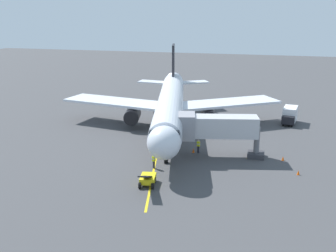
{
  "coord_description": "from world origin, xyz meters",
  "views": [
    {
      "loc": [
        -13.73,
        58.72,
        17.59
      ],
      "look_at": [
        -0.69,
        9.61,
        3.0
      ],
      "focal_mm": 43.57,
      "sensor_mm": 36.0,
      "label": 1
    }
  ],
  "objects_px": {
    "ground_crew_wing_walker": "(198,146)",
    "belt_loader_portside": "(147,179)",
    "safety_cone_nose_right": "(283,158)",
    "safety_cone_wing_port": "(193,150)",
    "tug_near_nose": "(185,108)",
    "safety_cone_nose_left": "(298,173)",
    "box_truck_starboard_side": "(290,115)",
    "ground_crew_marshaller": "(154,161)",
    "jet_bridge": "(211,127)",
    "airplane": "(170,104)"
  },
  "relations": [
    {
      "from": "tug_near_nose",
      "to": "safety_cone_nose_right",
      "type": "relative_size",
      "value": 4.98
    },
    {
      "from": "safety_cone_nose_left",
      "to": "safety_cone_wing_port",
      "type": "distance_m",
      "value": 13.33
    },
    {
      "from": "ground_crew_marshaller",
      "to": "safety_cone_wing_port",
      "type": "distance_m",
      "value": 7.27
    },
    {
      "from": "box_truck_starboard_side",
      "to": "safety_cone_nose_right",
      "type": "relative_size",
      "value": 8.77
    },
    {
      "from": "ground_crew_wing_walker",
      "to": "airplane",
      "type": "bearing_deg",
      "value": -56.02
    },
    {
      "from": "jet_bridge",
      "to": "ground_crew_marshaller",
      "type": "height_order",
      "value": "jet_bridge"
    },
    {
      "from": "box_truck_starboard_side",
      "to": "jet_bridge",
      "type": "bearing_deg",
      "value": 61.76
    },
    {
      "from": "ground_crew_marshaller",
      "to": "safety_cone_nose_left",
      "type": "relative_size",
      "value": 3.11
    },
    {
      "from": "ground_crew_marshaller",
      "to": "tug_near_nose",
      "type": "height_order",
      "value": "ground_crew_marshaller"
    },
    {
      "from": "ground_crew_wing_walker",
      "to": "box_truck_starboard_side",
      "type": "xyz_separation_m",
      "value": [
        -11.46,
        -17.26,
        0.5
      ]
    },
    {
      "from": "box_truck_starboard_side",
      "to": "safety_cone_wing_port",
      "type": "bearing_deg",
      "value": 55.14
    },
    {
      "from": "ground_crew_wing_walker",
      "to": "tug_near_nose",
      "type": "relative_size",
      "value": 0.62
    },
    {
      "from": "safety_cone_nose_left",
      "to": "ground_crew_wing_walker",
      "type": "bearing_deg",
      "value": -19.62
    },
    {
      "from": "ground_crew_wing_walker",
      "to": "tug_near_nose",
      "type": "height_order",
      "value": "ground_crew_wing_walker"
    },
    {
      "from": "safety_cone_nose_right",
      "to": "ground_crew_marshaller",
      "type": "bearing_deg",
      "value": 24.01
    },
    {
      "from": "safety_cone_nose_right",
      "to": "safety_cone_wing_port",
      "type": "bearing_deg",
      "value": -0.2
    },
    {
      "from": "jet_bridge",
      "to": "box_truck_starboard_side",
      "type": "distance_m",
      "value": 20.8
    },
    {
      "from": "safety_cone_nose_left",
      "to": "safety_cone_nose_right",
      "type": "height_order",
      "value": "same"
    },
    {
      "from": "safety_cone_nose_left",
      "to": "safety_cone_nose_right",
      "type": "relative_size",
      "value": 1.0
    },
    {
      "from": "safety_cone_nose_right",
      "to": "belt_loader_portside",
      "type": "bearing_deg",
      "value": 39.1
    },
    {
      "from": "tug_near_nose",
      "to": "box_truck_starboard_side",
      "type": "bearing_deg",
      "value": 169.34
    },
    {
      "from": "box_truck_starboard_side",
      "to": "safety_cone_nose_right",
      "type": "bearing_deg",
      "value": 86.56
    },
    {
      "from": "airplane",
      "to": "safety_cone_nose_left",
      "type": "relative_size",
      "value": 72.74
    },
    {
      "from": "airplane",
      "to": "tug_near_nose",
      "type": "height_order",
      "value": "airplane"
    },
    {
      "from": "jet_bridge",
      "to": "safety_cone_nose_right",
      "type": "bearing_deg",
      "value": -174.55
    },
    {
      "from": "tug_near_nose",
      "to": "box_truck_starboard_side",
      "type": "xyz_separation_m",
      "value": [
        -17.73,
        3.34,
        0.68
      ]
    },
    {
      "from": "box_truck_starboard_side",
      "to": "tug_near_nose",
      "type": "bearing_deg",
      "value": -10.66
    },
    {
      "from": "jet_bridge",
      "to": "safety_cone_nose_left",
      "type": "relative_size",
      "value": 20.91
    },
    {
      "from": "belt_loader_portside",
      "to": "tug_near_nose",
      "type": "bearing_deg",
      "value": -84.51
    },
    {
      "from": "jet_bridge",
      "to": "belt_loader_portside",
      "type": "relative_size",
      "value": 2.44
    },
    {
      "from": "belt_loader_portside",
      "to": "safety_cone_nose_left",
      "type": "relative_size",
      "value": 8.56
    },
    {
      "from": "jet_bridge",
      "to": "box_truck_starboard_side",
      "type": "height_order",
      "value": "jet_bridge"
    },
    {
      "from": "ground_crew_marshaller",
      "to": "ground_crew_wing_walker",
      "type": "xyz_separation_m",
      "value": [
        -3.94,
        -6.51,
        0.0
      ]
    },
    {
      "from": "tug_near_nose",
      "to": "belt_loader_portside",
      "type": "relative_size",
      "value": 0.58
    },
    {
      "from": "safety_cone_wing_port",
      "to": "ground_crew_marshaller",
      "type": "bearing_deg",
      "value": 62.63
    },
    {
      "from": "ground_crew_marshaller",
      "to": "safety_cone_nose_right",
      "type": "distance_m",
      "value": 15.73
    },
    {
      "from": "safety_cone_nose_right",
      "to": "safety_cone_wing_port",
      "type": "xyz_separation_m",
      "value": [
        11.03,
        -0.04,
        0.0
      ]
    },
    {
      "from": "jet_bridge",
      "to": "ground_crew_marshaller",
      "type": "distance_m",
      "value": 8.42
    },
    {
      "from": "belt_loader_portside",
      "to": "safety_cone_nose_left",
      "type": "distance_m",
      "value": 16.75
    },
    {
      "from": "airplane",
      "to": "safety_cone_wing_port",
      "type": "relative_size",
      "value": 72.74
    },
    {
      "from": "jet_bridge",
      "to": "ground_crew_wing_walker",
      "type": "bearing_deg",
      "value": -29.42
    },
    {
      "from": "tug_near_nose",
      "to": "safety_cone_nose_left",
      "type": "relative_size",
      "value": 4.98
    },
    {
      "from": "jet_bridge",
      "to": "belt_loader_portside",
      "type": "bearing_deg",
      "value": 64.43
    },
    {
      "from": "belt_loader_portside",
      "to": "box_truck_starboard_side",
      "type": "bearing_deg",
      "value": -117.29
    },
    {
      "from": "jet_bridge",
      "to": "tug_near_nose",
      "type": "distance_m",
      "value": 23.17
    },
    {
      "from": "tug_near_nose",
      "to": "box_truck_starboard_side",
      "type": "distance_m",
      "value": 18.06
    },
    {
      "from": "ground_crew_wing_walker",
      "to": "belt_loader_portside",
      "type": "xyz_separation_m",
      "value": [
        3.22,
        11.2,
        -0.17
      ]
    },
    {
      "from": "tug_near_nose",
      "to": "safety_cone_nose_right",
      "type": "xyz_separation_m",
      "value": [
        -16.69,
        20.71,
        -0.43
      ]
    },
    {
      "from": "box_truck_starboard_side",
      "to": "ground_crew_wing_walker",
      "type": "bearing_deg",
      "value": 56.41
    },
    {
      "from": "ground_crew_marshaller",
      "to": "tug_near_nose",
      "type": "relative_size",
      "value": 0.62
    }
  ]
}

